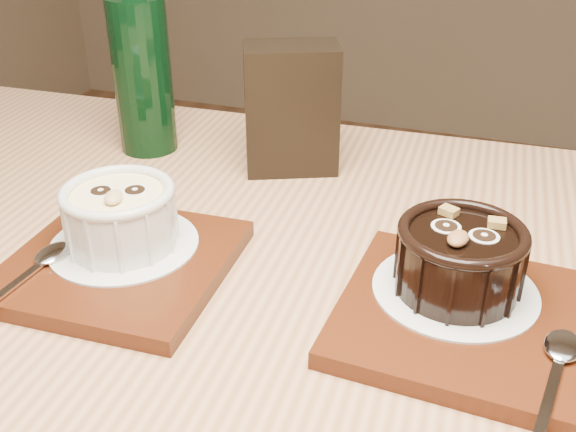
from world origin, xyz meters
name	(u,v)px	position (x,y,z in m)	size (l,w,h in m)	color
table	(267,391)	(-0.21, 0.23, 0.66)	(1.23, 0.85, 0.75)	#9C6A44
tray_left	(120,264)	(-0.35, 0.23, 0.76)	(0.18, 0.18, 0.01)	#4C1F0C
doily_left	(124,244)	(-0.35, 0.25, 0.77)	(0.13, 0.13, 0.00)	silver
ramekin_white	(120,214)	(-0.35, 0.25, 0.80)	(0.10, 0.10, 0.06)	silver
spoon_left	(25,275)	(-0.40, 0.18, 0.77)	(0.03, 0.13, 0.01)	white
tray_right	(459,317)	(-0.06, 0.25, 0.76)	(0.18, 0.18, 0.01)	#4C1F0C
doily_right	(455,290)	(-0.07, 0.28, 0.77)	(0.13, 0.13, 0.00)	silver
ramekin_dark	(460,256)	(-0.07, 0.28, 0.80)	(0.10, 0.10, 0.06)	black
spoon_right	(555,376)	(0.01, 0.20, 0.77)	(0.03, 0.13, 0.01)	white
condiment_stand	(291,109)	(-0.28, 0.48, 0.82)	(0.10, 0.06, 0.14)	black
green_bottle	(142,69)	(-0.45, 0.48, 0.85)	(0.07, 0.07, 0.25)	black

